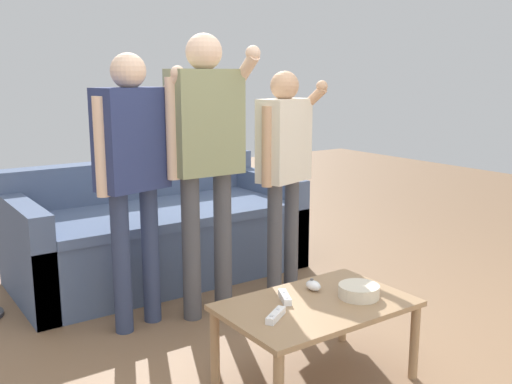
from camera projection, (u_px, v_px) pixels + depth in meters
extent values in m
plane|color=brown|center=(284.00, 355.00, 2.96)|extent=(12.00, 12.00, 0.00)
cube|color=#475675|center=(160.00, 245.00, 4.09)|extent=(1.96, 0.94, 0.45)
cube|color=#4D5D7E|center=(164.00, 212.00, 3.98)|extent=(1.68, 0.82, 0.06)
cube|color=#475675|center=(136.00, 182.00, 4.32)|extent=(1.96, 0.18, 0.34)
cube|color=#475675|center=(25.00, 253.00, 3.56)|extent=(0.14, 0.94, 0.65)
cube|color=#475675|center=(264.00, 213.00, 4.58)|extent=(0.14, 0.94, 0.65)
cube|color=#997551|center=(317.00, 305.00, 2.63)|extent=(0.86, 0.55, 0.03)
cylinder|color=#997551|center=(414.00, 342.00, 2.70)|extent=(0.04, 0.04, 0.36)
cylinder|color=#997551|center=(215.00, 348.00, 2.64)|extent=(0.04, 0.04, 0.36)
cylinder|color=#997551|center=(343.00, 308.00, 3.09)|extent=(0.04, 0.04, 0.36)
cylinder|color=beige|center=(359.00, 291.00, 2.69)|extent=(0.19, 0.19, 0.06)
ellipsoid|color=white|center=(313.00, 285.00, 2.78)|extent=(0.06, 0.09, 0.05)
cylinder|color=#4C4C51|center=(312.00, 279.00, 2.78)|extent=(0.02, 0.02, 0.01)
cylinder|color=#2D3856|center=(122.00, 263.00, 3.15)|extent=(0.10, 0.10, 0.80)
cylinder|color=#2D3856|center=(151.00, 255.00, 3.30)|extent=(0.10, 0.10, 0.80)
cube|color=navy|center=(131.00, 139.00, 3.09)|extent=(0.41, 0.28, 0.55)
sphere|color=beige|center=(128.00, 71.00, 3.02)|extent=(0.19, 0.19, 0.19)
cylinder|color=beige|center=(101.00, 147.00, 2.95)|extent=(0.07, 0.07, 0.52)
cylinder|color=navy|center=(158.00, 118.00, 3.21)|extent=(0.07, 0.07, 0.26)
cylinder|color=beige|center=(167.00, 91.00, 3.12)|extent=(0.12, 0.24, 0.22)
sphere|color=beige|center=(178.00, 73.00, 3.05)|extent=(0.08, 0.08, 0.08)
cylinder|color=#47474C|center=(191.00, 248.00, 3.32)|extent=(0.11, 0.11, 0.85)
cylinder|color=#47474C|center=(223.00, 242.00, 3.44)|extent=(0.11, 0.11, 0.85)
cube|color=gray|center=(205.00, 122.00, 3.24)|extent=(0.41, 0.21, 0.59)
sphere|color=beige|center=(204.00, 52.00, 3.16)|extent=(0.20, 0.20, 0.20)
cylinder|color=beige|center=(173.00, 129.00, 3.13)|extent=(0.07, 0.07, 0.55)
cylinder|color=gray|center=(235.00, 101.00, 3.33)|extent=(0.07, 0.07, 0.28)
cylinder|color=beige|center=(244.00, 73.00, 3.22)|extent=(0.07, 0.25, 0.23)
sphere|color=beige|center=(253.00, 53.00, 3.13)|extent=(0.08, 0.08, 0.08)
cylinder|color=#47474C|center=(275.00, 241.00, 3.65)|extent=(0.09, 0.09, 0.75)
cylinder|color=#47474C|center=(291.00, 235.00, 3.80)|extent=(0.09, 0.09, 0.75)
cube|color=beige|center=(284.00, 140.00, 3.60)|extent=(0.40, 0.28, 0.51)
sphere|color=tan|center=(285.00, 85.00, 3.53)|extent=(0.18, 0.18, 0.18)
cylinder|color=tan|center=(267.00, 147.00, 3.47)|extent=(0.07, 0.07, 0.49)
cylinder|color=beige|center=(300.00, 123.00, 3.72)|extent=(0.07, 0.07, 0.24)
cylinder|color=tan|center=(311.00, 101.00, 3.64)|extent=(0.12, 0.23, 0.20)
sphere|color=tan|center=(322.00, 86.00, 3.57)|extent=(0.07, 0.07, 0.07)
cube|color=white|center=(285.00, 297.00, 2.65)|extent=(0.10, 0.15, 0.03)
cylinder|color=silver|center=(284.00, 292.00, 2.68)|extent=(0.01, 0.01, 0.00)
cube|color=silver|center=(287.00, 297.00, 2.61)|extent=(0.02, 0.02, 0.00)
cube|color=white|center=(276.00, 315.00, 2.45)|extent=(0.15, 0.11, 0.03)
cylinder|color=silver|center=(278.00, 309.00, 2.48)|extent=(0.01, 0.01, 0.00)
cube|color=silver|center=(272.00, 316.00, 2.41)|extent=(0.02, 0.02, 0.00)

